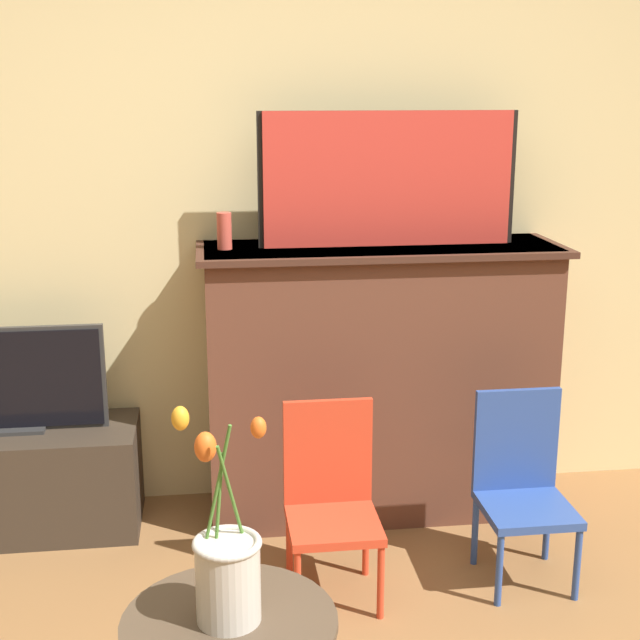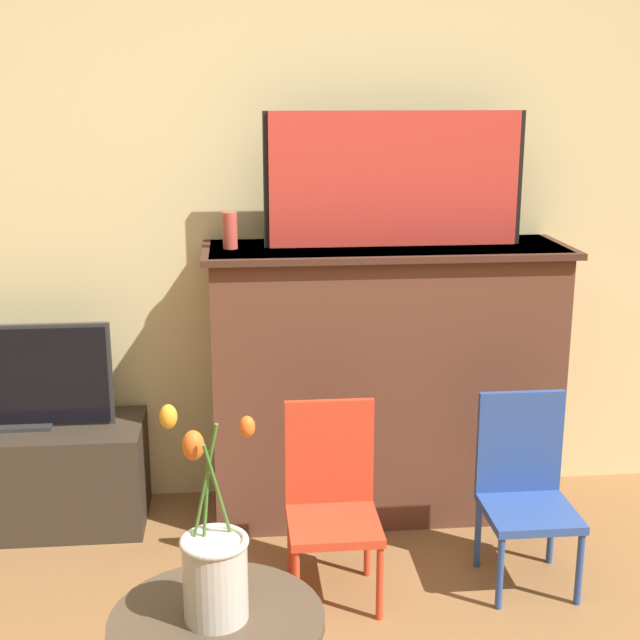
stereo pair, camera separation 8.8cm
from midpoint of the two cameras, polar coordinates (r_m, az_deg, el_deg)
wall_back at (r=3.66m, az=-0.50°, el=9.01°), size 8.00×0.06×2.70m
fireplace_mantel at (r=3.62m, az=4.80°, el=-3.74°), size 1.43×0.47×1.11m
painting at (r=3.47m, az=5.52°, el=8.95°), size 1.00×0.03×0.51m
mantel_candle at (r=3.42m, az=-5.04°, el=5.73°), size 0.06×0.06×0.14m
tv_stand at (r=3.79m, az=-18.06°, el=-9.49°), size 0.99×0.41×0.42m
tv_monitor at (r=3.65m, az=-18.55°, el=-3.58°), size 0.78×0.12×0.41m
chair_red at (r=3.11m, az=1.57°, el=-11.15°), size 0.31×0.31×0.67m
chair_blue at (r=3.28m, az=13.73°, el=-10.17°), size 0.31×0.31×0.67m
vase_tulips at (r=2.10m, az=-5.56°, el=-15.41°), size 0.21×0.20×0.50m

